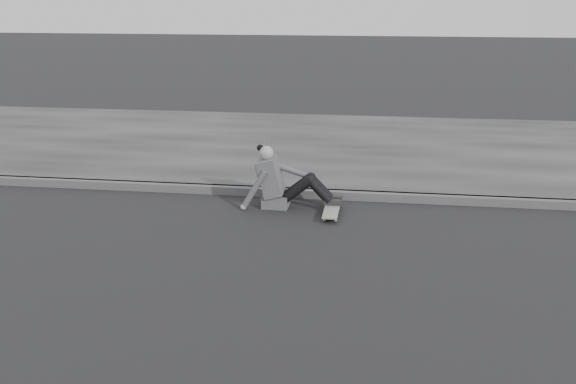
% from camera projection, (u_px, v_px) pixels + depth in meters
% --- Properties ---
extents(ground, '(80.00, 80.00, 0.00)m').
position_uv_depth(ground, '(575.00, 287.00, 6.52)').
color(ground, black).
rests_on(ground, ground).
extents(curb, '(24.00, 0.16, 0.12)m').
position_uv_depth(curb, '(523.00, 203.00, 8.94)').
color(curb, '#4A4A4A').
rests_on(curb, ground).
extents(sidewalk, '(24.00, 6.00, 0.12)m').
position_uv_depth(sidewalk, '(490.00, 152.00, 11.80)').
color(sidewalk, '#343434').
rests_on(sidewalk, ground).
extents(skateboard, '(0.20, 0.78, 0.09)m').
position_uv_depth(skateboard, '(332.00, 210.00, 8.61)').
color(skateboard, '#A2A29C').
rests_on(skateboard, ground).
extents(seated_woman, '(1.38, 0.46, 0.88)m').
position_uv_depth(seated_woman, '(280.00, 182.00, 8.86)').
color(seated_woman, '#4C4C4E').
rests_on(seated_woman, ground).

